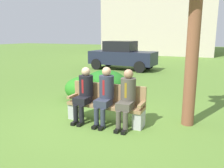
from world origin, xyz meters
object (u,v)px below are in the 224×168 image
(seated_man_middle, at_px, (105,93))
(parked_car_near, at_px, (122,55))
(seated_man_right, at_px, (127,96))
(park_bench, at_px, (106,104))
(seated_man_left, at_px, (84,91))
(shrub_mid_lawn, at_px, (83,88))
(shrub_near_bench, at_px, (106,83))

(seated_man_middle, height_order, parked_car_near, parked_car_near)
(seated_man_right, bearing_deg, park_bench, 167.43)
(park_bench, xyz_separation_m, seated_man_right, (0.56, -0.12, 0.31))
(seated_man_left, height_order, shrub_mid_lawn, seated_man_left)
(seated_man_right, bearing_deg, shrub_mid_lawn, 142.64)
(seated_man_right, xyz_separation_m, shrub_mid_lawn, (-2.02, 1.54, -0.35))
(seated_man_left, relative_size, shrub_near_bench, 0.90)
(park_bench, height_order, shrub_mid_lawn, park_bench)
(shrub_near_bench, bearing_deg, parked_car_near, 106.08)
(seated_man_right, distance_m, parked_car_near, 8.88)
(park_bench, relative_size, parked_car_near, 0.47)
(shrub_near_bench, relative_size, shrub_mid_lawn, 1.20)
(park_bench, bearing_deg, seated_man_right, -12.57)
(seated_man_middle, distance_m, seated_man_right, 0.53)
(park_bench, distance_m, shrub_mid_lawn, 2.04)
(park_bench, xyz_separation_m, parked_car_near, (-2.73, 8.12, 0.42))
(seated_man_left, xyz_separation_m, parked_car_near, (-2.21, 8.25, 0.12))
(seated_man_middle, distance_m, shrub_near_bench, 2.45)
(seated_man_middle, bearing_deg, seated_man_left, -179.64)
(park_bench, distance_m, seated_man_left, 0.61)
(shrub_mid_lawn, relative_size, parked_car_near, 0.30)
(park_bench, bearing_deg, shrub_mid_lawn, 135.86)
(seated_man_middle, bearing_deg, shrub_near_bench, 114.64)
(seated_man_left, relative_size, shrub_mid_lawn, 1.08)
(seated_man_left, height_order, parked_car_near, parked_car_near)
(seated_man_right, bearing_deg, shrub_near_bench, 124.90)
(seated_man_middle, xyz_separation_m, seated_man_right, (0.53, -0.00, -0.01))
(seated_man_right, bearing_deg, seated_man_left, -179.93)
(seated_man_left, relative_size, seated_man_right, 0.99)
(seated_man_right, xyz_separation_m, parked_car_near, (-3.28, 8.25, 0.11))
(shrub_near_bench, distance_m, parked_car_near, 6.29)
(seated_man_left, distance_m, shrub_mid_lawn, 1.84)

